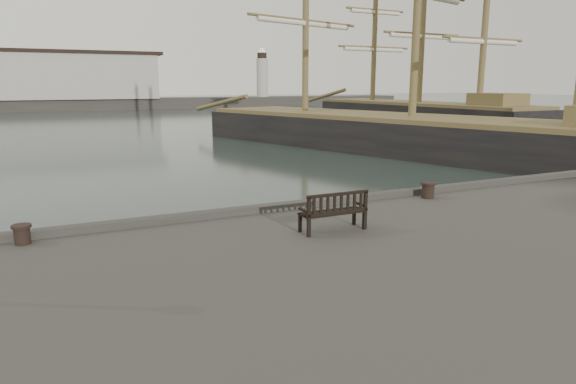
% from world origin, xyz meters
% --- Properties ---
extents(ground, '(400.00, 400.00, 0.00)m').
position_xyz_m(ground, '(0.00, 0.00, 0.00)').
color(ground, black).
rests_on(ground, ground).
extents(breakwater, '(140.00, 9.50, 12.20)m').
position_xyz_m(breakwater, '(-4.56, 92.00, 4.30)').
color(breakwater, '#383530').
rests_on(breakwater, ground).
extents(bench, '(1.54, 0.54, 0.88)m').
position_xyz_m(bench, '(-0.12, -2.43, 1.84)').
color(bench, black).
rests_on(bench, quay).
extents(bollard_left, '(0.45, 0.45, 0.41)m').
position_xyz_m(bollard_left, '(-6.38, -0.50, 1.76)').
color(bollard_left, black).
rests_on(bollard_left, quay).
extents(bollard_right, '(0.57, 0.57, 0.46)m').
position_xyz_m(bollard_right, '(4.07, -0.70, 1.79)').
color(bollard_right, black).
rests_on(bollard_right, quay).
extents(tall_ship_main, '(18.56, 38.43, 28.42)m').
position_xyz_m(tall_ship_main, '(17.71, 16.93, 0.73)').
color(tall_ship_main, black).
rests_on(tall_ship_main, ground).
extents(tall_ship_far, '(7.45, 29.90, 25.44)m').
position_xyz_m(tall_ship_far, '(31.58, 32.91, 0.84)').
color(tall_ship_far, black).
rests_on(tall_ship_far, ground).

